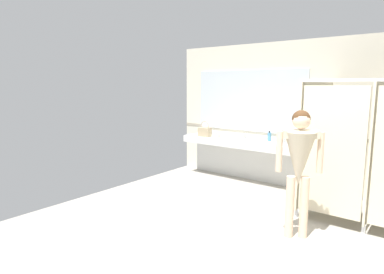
{
  "coord_description": "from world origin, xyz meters",
  "views": [
    {
      "loc": [
        1.76,
        -3.48,
        1.99
      ],
      "look_at": [
        -1.45,
        0.58,
        1.17
      ],
      "focal_mm": 30.89,
      "sensor_mm": 36.0,
      "label": 1
    }
  ],
  "objects_px": {
    "paper_cup": "(219,136)",
    "soap_dispenser": "(269,137)",
    "person_standing": "(299,158)",
    "handbag": "(205,132)"
  },
  "relations": [
    {
      "from": "soap_dispenser",
      "to": "paper_cup",
      "type": "distance_m",
      "value": 1.04
    },
    {
      "from": "person_standing",
      "to": "handbag",
      "type": "relative_size",
      "value": 4.93
    },
    {
      "from": "person_standing",
      "to": "handbag",
      "type": "height_order",
      "value": "person_standing"
    },
    {
      "from": "handbag",
      "to": "soap_dispenser",
      "type": "distance_m",
      "value": 1.4
    },
    {
      "from": "paper_cup",
      "to": "soap_dispenser",
      "type": "bearing_deg",
      "value": 17.71
    },
    {
      "from": "handbag",
      "to": "paper_cup",
      "type": "bearing_deg",
      "value": 0.02
    },
    {
      "from": "person_standing",
      "to": "soap_dispenser",
      "type": "bearing_deg",
      "value": 124.11
    },
    {
      "from": "soap_dispenser",
      "to": "person_standing",
      "type": "bearing_deg",
      "value": -55.89
    },
    {
      "from": "soap_dispenser",
      "to": "paper_cup",
      "type": "relative_size",
      "value": 2.41
    },
    {
      "from": "handbag",
      "to": "paper_cup",
      "type": "xyz_separation_m",
      "value": [
        0.37,
        0.0,
        -0.07
      ]
    }
  ]
}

